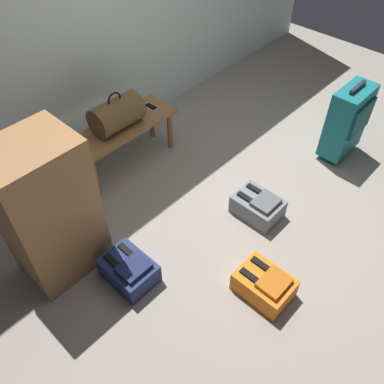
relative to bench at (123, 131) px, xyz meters
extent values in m
plane|color=gray|center=(0.41, -1.10, -0.36)|extent=(6.60, 6.60, 0.00)
cube|color=olive|center=(0.00, 0.00, 0.05)|extent=(1.00, 0.36, 0.04)
cylinder|color=olive|center=(-0.44, -0.13, -0.17)|extent=(0.05, 0.05, 0.40)
cylinder|color=olive|center=(0.44, -0.13, -0.17)|extent=(0.05, 0.05, 0.40)
cylinder|color=olive|center=(-0.44, 0.13, -0.17)|extent=(0.05, 0.05, 0.40)
cylinder|color=olive|center=(0.44, 0.13, -0.17)|extent=(0.05, 0.05, 0.40)
cylinder|color=brown|center=(-0.04, 0.00, 0.20)|extent=(0.44, 0.26, 0.26)
torus|color=black|center=(-0.04, 0.00, 0.34)|extent=(0.14, 0.02, 0.14)
cube|color=silver|center=(0.35, 0.02, 0.07)|extent=(0.07, 0.14, 0.01)
cube|color=black|center=(0.35, 0.02, 0.08)|extent=(0.06, 0.13, 0.00)
cube|color=#14666B|center=(1.48, -1.37, 0.01)|extent=(0.43, 0.22, 0.64)
cube|color=#0E474A|center=(1.48, -1.49, 0.09)|extent=(0.35, 0.02, 0.29)
cube|color=#262628|center=(1.48, -1.37, 0.35)|extent=(0.24, 0.03, 0.04)
cylinder|color=black|center=(1.32, -1.29, -0.34)|extent=(0.02, 0.05, 0.05)
cylinder|color=black|center=(1.63, -1.29, -0.34)|extent=(0.02, 0.05, 0.05)
cube|color=orange|center=(-0.25, -1.74, -0.28)|extent=(0.28, 0.38, 0.17)
cube|color=#AD5514|center=(-0.25, -1.81, -0.18)|extent=(0.21, 0.17, 0.04)
cube|color=black|center=(-0.31, -1.68, -0.18)|extent=(0.04, 0.19, 0.02)
cube|color=black|center=(-0.19, -1.68, -0.18)|extent=(0.04, 0.19, 0.02)
cube|color=slate|center=(0.31, -1.27, -0.28)|extent=(0.28, 0.38, 0.17)
cube|color=#515559|center=(0.31, -1.34, -0.18)|extent=(0.21, 0.17, 0.04)
cube|color=black|center=(0.25, -1.21, -0.18)|extent=(0.04, 0.19, 0.02)
cube|color=black|center=(0.37, -1.21, -0.18)|extent=(0.04, 0.19, 0.02)
cube|color=navy|center=(-0.81, -0.97, -0.28)|extent=(0.28, 0.38, 0.17)
cube|color=#182045|center=(-0.81, -1.04, -0.18)|extent=(0.21, 0.17, 0.04)
cube|color=black|center=(-0.87, -0.90, -0.18)|extent=(0.04, 0.19, 0.02)
cube|color=black|center=(-0.75, -0.90, -0.18)|extent=(0.04, 0.19, 0.02)
cube|color=olive|center=(-1.04, -0.51, 0.19)|extent=(0.56, 0.44, 1.10)
camera|label=1|loc=(-1.65, -2.37, 2.15)|focal=37.32mm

